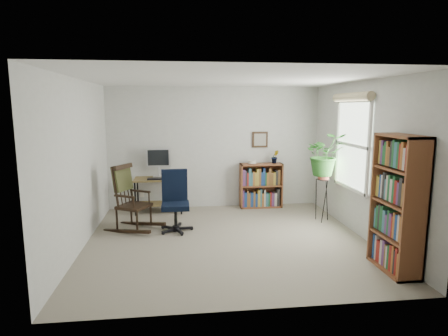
{
  "coord_description": "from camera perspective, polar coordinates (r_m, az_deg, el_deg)",
  "views": [
    {
      "loc": [
        -0.69,
        -5.4,
        2.01
      ],
      "look_at": [
        0.0,
        0.4,
        1.05
      ],
      "focal_mm": 30.0,
      "sensor_mm": 36.0,
      "label": 1
    }
  ],
  "objects": [
    {
      "name": "monitor",
      "position": [
        7.33,
        -9.96,
        0.81
      ],
      "size": [
        0.46,
        0.16,
        0.56
      ],
      "primitive_type": null,
      "color": "#B8B7BC",
      "rests_on": "desk"
    },
    {
      "name": "potted_plant_small",
      "position": [
        7.55,
        7.77,
        1.12
      ],
      "size": [
        0.13,
        0.24,
        0.11
      ],
      "primitive_type": "imported",
      "color": "#296523",
      "rests_on": "low_bookshelf"
    },
    {
      "name": "wall_front",
      "position": [
        3.57,
        4.58,
        -3.8
      ],
      "size": [
        4.2,
        0.0,
        2.4
      ],
      "primitive_type": "cube",
      "color": "silver",
      "rests_on": "ground"
    },
    {
      "name": "office_chair",
      "position": [
        6.11,
        -7.42,
        -5.01
      ],
      "size": [
        0.58,
        0.58,
        1.01
      ],
      "primitive_type": null,
      "rotation": [
        0.0,
        0.0,
        0.06
      ],
      "color": "black",
      "rests_on": "floor"
    },
    {
      "name": "window",
      "position": [
        6.36,
        18.9,
        3.32
      ],
      "size": [
        0.12,
        1.2,
        1.5
      ],
      "primitive_type": null,
      "color": "white",
      "rests_on": "wall_right"
    },
    {
      "name": "low_bookshelf",
      "position": [
        7.56,
        5.65,
        -2.67
      ],
      "size": [
        0.84,
        0.28,
        0.89
      ],
      "primitive_type": null,
      "color": "brown",
      "rests_on": "floor"
    },
    {
      "name": "wall_right",
      "position": [
        6.14,
        20.34,
        1.16
      ],
      "size": [
        0.0,
        4.0,
        2.4
      ],
      "primitive_type": "cube",
      "color": "silver",
      "rests_on": "ground"
    },
    {
      "name": "framed_picture",
      "position": [
        7.58,
        5.52,
        4.33
      ],
      "size": [
        0.32,
        0.04,
        0.32
      ],
      "primitive_type": null,
      "color": "black",
      "rests_on": "wall_back"
    },
    {
      "name": "keyboard",
      "position": [
        7.12,
        -10.01,
        -1.63
      ],
      "size": [
        0.4,
        0.15,
        0.02
      ],
      "primitive_type": "cube",
      "color": "black",
      "rests_on": "desk"
    },
    {
      "name": "spider_plant",
      "position": [
        6.68,
        15.18,
        5.07
      ],
      "size": [
        1.69,
        1.88,
        1.46
      ],
      "primitive_type": "imported",
      "color": "#296523",
      "rests_on": "plant_stand"
    },
    {
      "name": "wall_left",
      "position": [
        5.64,
        -21.18,
        0.45
      ],
      "size": [
        0.0,
        4.0,
        2.4
      ],
      "primitive_type": "cube",
      "color": "silver",
      "rests_on": "ground"
    },
    {
      "name": "plant_stand",
      "position": [
        6.84,
        14.79,
        -4.23
      ],
      "size": [
        0.26,
        0.26,
        0.89
      ],
      "primitive_type": null,
      "rotation": [
        0.0,
        0.0,
        -0.06
      ],
      "color": "black",
      "rests_on": "floor"
    },
    {
      "name": "tall_bookshelf",
      "position": [
        5.01,
        24.94,
        -5.01
      ],
      "size": [
        0.32,
        0.74,
        1.68
      ],
      "primitive_type": null,
      "color": "brown",
      "rests_on": "floor"
    },
    {
      "name": "desk",
      "position": [
        7.31,
        -9.88,
        -4.1
      ],
      "size": [
        0.92,
        0.51,
        0.66
      ],
      "primitive_type": null,
      "color": "brown",
      "rests_on": "floor"
    },
    {
      "name": "rocking_chair",
      "position": [
        6.3,
        -13.59,
        -4.34
      ],
      "size": [
        1.11,
        0.97,
        1.1
      ],
      "primitive_type": null,
      "rotation": [
        0.0,
        0.0,
        1.04
      ],
      "color": "black",
      "rests_on": "floor"
    },
    {
      "name": "wall_back",
      "position": [
        7.48,
        -1.45,
        3.1
      ],
      "size": [
        4.2,
        0.0,
        2.4
      ],
      "primitive_type": "cube",
      "color": "silver",
      "rests_on": "ground"
    },
    {
      "name": "floor",
      "position": [
        5.81,
        0.48,
        -10.93
      ],
      "size": [
        4.2,
        4.0,
        0.0
      ],
      "primitive_type": "cube",
      "color": "gray",
      "rests_on": "ground"
    },
    {
      "name": "ceiling",
      "position": [
        5.46,
        0.51,
        13.43
      ],
      "size": [
        4.2,
        4.0,
        0.0
      ],
      "primitive_type": "cube",
      "color": "white",
      "rests_on": "ground"
    }
  ]
}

